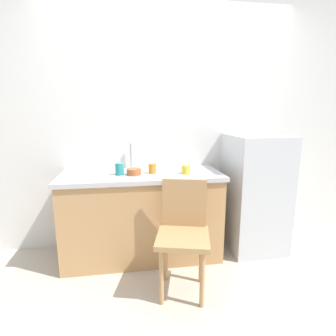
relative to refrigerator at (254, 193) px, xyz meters
name	(u,v)px	position (x,y,z in m)	size (l,w,h in m)	color
ground_plane	(191,292)	(-0.82, -0.65, -0.60)	(8.00, 8.00, 0.00)	#BCB2A3
back_wall	(171,122)	(-0.82, 0.35, 0.71)	(4.80, 0.10, 2.62)	silver
cabinet_base	(142,217)	(-1.17, 0.00, -0.19)	(1.49, 0.60, 0.81)	tan
countertop	(141,175)	(-1.17, 0.00, 0.23)	(1.53, 0.64, 0.04)	#B7B7BC
faucet	(131,156)	(-1.25, 0.25, 0.38)	(0.02, 0.02, 0.26)	#B7B7BC
refrigerator	(254,193)	(0.00, 0.00, 0.00)	(0.55, 0.61, 1.20)	silver
chair	(183,231)	(-0.88, -0.57, -0.10)	(0.49, 0.49, 0.89)	tan
terracotta_bowl	(134,172)	(-1.24, -0.06, 0.28)	(0.13, 0.13, 0.06)	#B25B33
cup_yellow	(186,170)	(-0.75, -0.10, 0.29)	(0.08, 0.08, 0.08)	yellow
cup_orange	(152,169)	(-1.06, -0.03, 0.30)	(0.07, 0.07, 0.09)	orange
cup_teal	(119,169)	(-1.37, -0.04, 0.31)	(0.08, 0.08, 0.11)	teal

